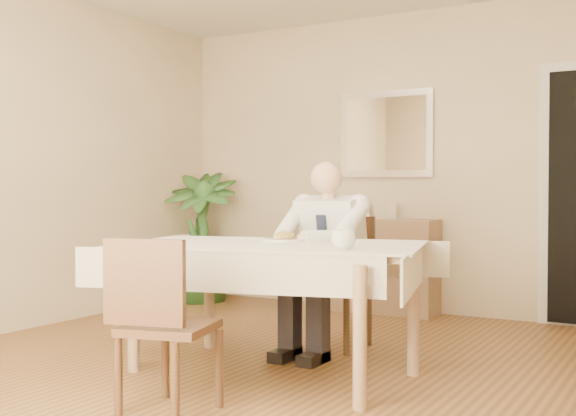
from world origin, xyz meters
The scene contains 16 objects.
room centered at (0.00, 0.00, 1.30)m, with size 5.00×5.02×2.60m.
mirror centered at (-0.23, 2.47, 1.55)m, with size 0.86×0.04×0.76m.
dining_table centered at (0.05, 0.07, 0.67)m, with size 1.96×1.44×0.75m.
chair_far centered at (0.05, 0.95, 0.49)m, with size 0.45×0.45×0.88m.
chair_near centered at (0.00, -0.85, 0.47)m, with size 0.48×0.49×0.84m.
seated_man centered at (0.05, 0.67, 0.69)m, with size 0.48×0.72×1.24m.
plate centered at (0.02, 0.27, 0.76)m, with size 0.26×0.26×0.02m, color white.
food centered at (0.02, 0.27, 0.78)m, with size 0.14×0.14×0.06m, color olive.
knife centered at (0.06, 0.21, 0.78)m, with size 0.01×0.01×0.13m, color silver.
fork centered at (-0.02, 0.21, 0.78)m, with size 0.01×0.01×0.13m, color silver.
coffee_mug centered at (0.59, -0.09, 0.80)m, with size 0.13×0.13×0.10m, color white.
sideboard centered at (-0.23, 2.32, 0.40)m, with size 1.01×0.34×0.81m, color #91744F.
photo_frame_left centered at (-0.67, 2.37, 0.88)m, with size 0.10×0.02×0.14m, color silver.
photo_frame_center centered at (-0.40, 2.40, 0.88)m, with size 0.10×0.02×0.14m, color silver.
photo_frame_right centered at (-0.13, 2.37, 0.88)m, with size 0.10×0.02×0.14m, color silver.
potted_palm centered at (-1.94, 2.04, 0.62)m, with size 0.69×0.69×1.23m, color #285520.
Camera 1 is at (2.20, -3.46, 1.07)m, focal length 45.00 mm.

